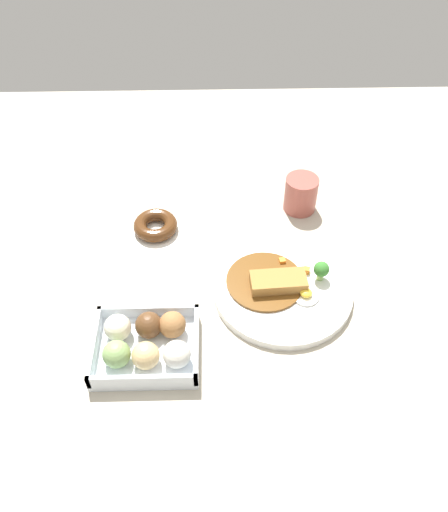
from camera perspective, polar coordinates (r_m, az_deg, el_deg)
ground_plane at (r=1.13m, az=1.19°, el=-2.52°), size 1.60×1.60×0.00m
curry_plate at (r=1.10m, az=6.25°, el=-3.46°), size 0.29×0.29×0.06m
donut_box at (r=1.01m, az=-8.36°, el=-9.30°), size 0.20×0.16×0.06m
chocolate_ring_donut at (r=1.23m, az=-7.38°, el=3.25°), size 0.15×0.15×0.03m
coffee_mug at (r=1.28m, az=8.26°, el=6.63°), size 0.08×0.08×0.09m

